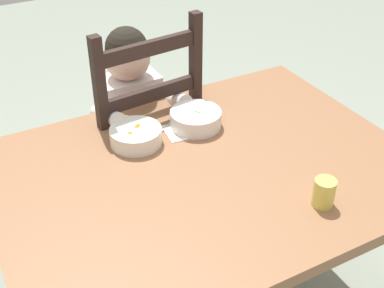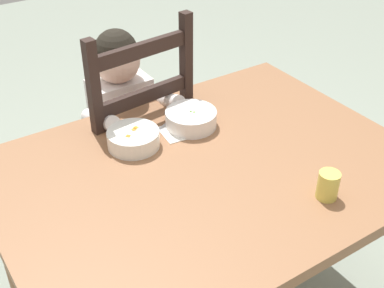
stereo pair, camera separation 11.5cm
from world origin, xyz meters
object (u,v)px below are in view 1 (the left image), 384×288
(bowl_of_carrots, at_px, (136,135))
(drinking_cup, at_px, (324,193))
(spoon, at_px, (155,135))
(dining_table, at_px, (205,192))
(bowl_of_peas, at_px, (196,118))
(dining_chair, at_px, (137,145))
(child_figure, at_px, (134,112))

(bowl_of_carrots, distance_m, drinking_cup, 0.62)
(drinking_cup, bearing_deg, spoon, 115.83)
(dining_table, xyz_separation_m, bowl_of_peas, (0.09, 0.22, 0.13))
(bowl_of_carrots, distance_m, spoon, 0.08)
(dining_chair, xyz_separation_m, spoon, (-0.04, -0.29, 0.23))
(bowl_of_peas, bearing_deg, dining_chair, 109.59)
(spoon, bearing_deg, bowl_of_peas, -3.97)
(child_figure, bearing_deg, dining_table, -87.32)
(bowl_of_peas, distance_m, bowl_of_carrots, 0.22)
(drinking_cup, bearing_deg, bowl_of_carrots, 122.38)
(child_figure, bearing_deg, spoon, -97.43)
(dining_table, bearing_deg, bowl_of_peas, 68.83)
(dining_table, relative_size, drinking_cup, 15.26)
(dining_table, xyz_separation_m, child_figure, (-0.02, 0.52, 0.03))
(dining_chair, bearing_deg, bowl_of_peas, -70.41)
(bowl_of_peas, height_order, spoon, bowl_of_peas)
(bowl_of_peas, bearing_deg, dining_table, -111.17)
(bowl_of_carrots, relative_size, drinking_cup, 2.03)
(child_figure, bearing_deg, bowl_of_peas, -69.19)
(bowl_of_peas, distance_m, spoon, 0.15)
(dining_table, distance_m, child_figure, 0.52)
(dining_table, relative_size, bowl_of_carrots, 7.50)
(bowl_of_peas, bearing_deg, bowl_of_carrots, 179.99)
(drinking_cup, bearing_deg, bowl_of_peas, 102.06)
(dining_chair, distance_m, child_figure, 0.16)
(dining_chair, relative_size, drinking_cup, 12.55)
(dining_chair, height_order, bowl_of_carrots, dining_chair)
(bowl_of_peas, bearing_deg, drinking_cup, -77.94)
(dining_table, relative_size, spoon, 9.73)
(dining_chair, height_order, child_figure, dining_chair)
(dining_table, bearing_deg, dining_chair, 92.05)
(bowl_of_carrots, bearing_deg, spoon, 7.84)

